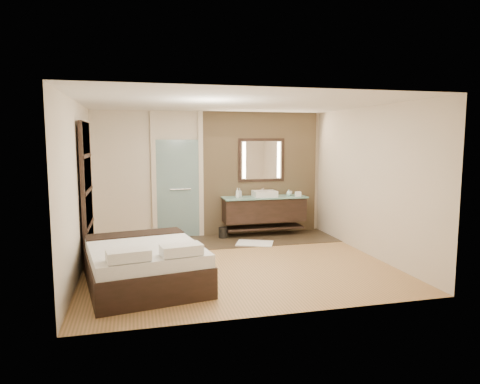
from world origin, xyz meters
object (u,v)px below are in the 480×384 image
object	(u,v)px
vanity	(264,209)
waste_bin	(223,233)
mirror_unit	(261,160)
bed	(145,264)

from	to	relation	value
vanity	waste_bin	xyz separation A→B (m)	(-0.94, -0.07, -0.46)
mirror_unit	waste_bin	distance (m)	1.82
mirror_unit	waste_bin	world-z (taller)	mirror_unit
mirror_unit	vanity	bearing A→B (deg)	-90.00
vanity	mirror_unit	size ratio (longest dim) A/B	1.75
vanity	bed	size ratio (longest dim) A/B	0.85
vanity	bed	xyz separation A→B (m)	(-2.64, -2.68, -0.27)
waste_bin	bed	bearing A→B (deg)	-123.06
vanity	mirror_unit	xyz separation A→B (m)	(0.00, 0.24, 1.07)
mirror_unit	waste_bin	xyz separation A→B (m)	(-0.94, -0.31, -1.53)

